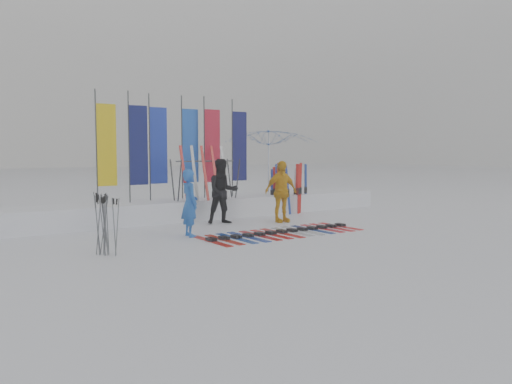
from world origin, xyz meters
TOP-DOWN VIEW (x-y plane):
  - ground at (0.00, 0.00)m, footprint 120.00×120.00m
  - snow_bank at (0.00, 4.60)m, footprint 14.00×1.60m
  - person_blue at (-1.76, 1.60)m, footprint 0.45×0.64m
  - person_black at (0.03, 3.03)m, footprint 1.06×0.91m
  - person_yellow at (1.60, 2.34)m, footprint 1.09×0.53m
  - tent_canopy at (3.31, 5.19)m, footprint 4.15×4.19m
  - ski_row at (0.37, 0.70)m, footprint 4.25×1.70m
  - pole_cluster at (-4.16, 0.60)m, footprint 0.44×0.65m
  - feather_flags at (-0.58, 4.80)m, footprint 5.14×0.29m
  - ski_rack at (0.12, 4.20)m, footprint 2.04×0.80m
  - upright_skis at (3.28, 4.14)m, footprint 1.37×1.13m

SIDE VIEW (x-z plane):
  - ground at x=0.00m, z-range 0.00..0.00m
  - ski_row at x=0.37m, z-range 0.00..0.07m
  - snow_bank at x=0.00m, z-range 0.00..0.60m
  - pole_cluster at x=-4.16m, z-range -0.02..1.23m
  - upright_skis at x=3.28m, z-range -0.05..1.64m
  - person_blue at x=-1.76m, z-range 0.00..1.64m
  - person_yellow at x=1.60m, z-range 0.00..1.80m
  - person_black at x=0.03m, z-range 0.00..1.86m
  - ski_rack at x=0.12m, z-range 0.77..2.00m
  - tent_canopy at x=3.31m, z-range 0.00..2.98m
  - feather_flags at x=-0.58m, z-range 0.64..3.84m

